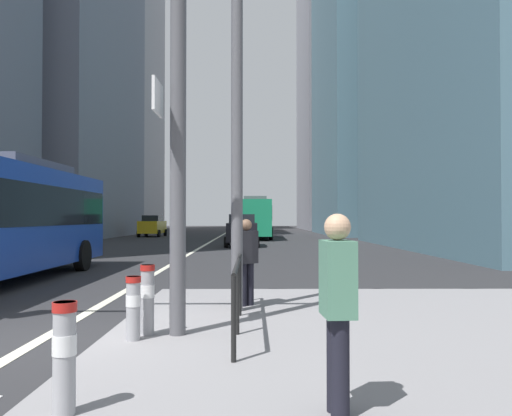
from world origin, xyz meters
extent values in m
plane|color=#28282B|center=(0.00, 20.00, 0.00)|extent=(160.00, 160.00, 0.00)
cube|color=gray|center=(5.50, -1.00, 0.07)|extent=(9.00, 10.00, 0.15)
cube|color=beige|center=(0.00, 30.00, 0.01)|extent=(0.20, 80.00, 0.01)
cube|color=slate|center=(-16.00, 38.75, 20.08)|extent=(13.88, 21.45, 40.16)
cube|color=#9E9EA3|center=(-16.00, 61.14, 25.17)|extent=(11.08, 19.33, 50.33)
cube|color=gray|center=(17.00, 68.96, 27.95)|extent=(13.10, 19.16, 55.91)
cube|color=#4C4C51|center=(-3.78, 7.43, 3.25)|extent=(1.76, 4.18, 0.30)
cylinder|color=black|center=(-2.57, 9.40, 0.50)|extent=(0.30, 1.00, 1.00)
cylinder|color=black|center=(-4.97, 9.41, 0.50)|extent=(0.30, 1.00, 1.00)
cube|color=#198456|center=(3.29, 35.44, 1.73)|extent=(2.73, 11.49, 2.75)
cube|color=black|center=(3.29, 35.44, 2.07)|extent=(2.76, 11.26, 1.10)
cube|color=#4C4C51|center=(3.26, 33.72, 3.25)|extent=(1.83, 4.15, 0.30)
cylinder|color=black|center=(2.17, 39.12, 0.50)|extent=(0.32, 1.01, 1.00)
cylinder|color=black|center=(4.57, 39.07, 0.50)|extent=(0.32, 1.01, 1.00)
cylinder|color=black|center=(2.02, 31.80, 0.50)|extent=(0.32, 1.01, 1.00)
cylinder|color=black|center=(4.42, 31.75, 0.50)|extent=(0.32, 1.01, 1.00)
cube|color=gold|center=(-6.19, 39.57, 0.87)|extent=(1.93, 4.20, 1.10)
cube|color=black|center=(-6.18, 39.72, 1.68)|extent=(1.58, 2.29, 0.52)
cylinder|color=black|center=(-5.33, 38.13, 0.32)|extent=(0.24, 0.65, 0.64)
cylinder|color=black|center=(-7.15, 38.20, 0.32)|extent=(0.24, 0.65, 0.64)
cylinder|color=black|center=(-5.22, 40.94, 0.32)|extent=(0.24, 0.65, 0.64)
cylinder|color=black|center=(-7.04, 41.01, 0.32)|extent=(0.24, 0.65, 0.64)
cube|color=black|center=(2.38, 23.57, 0.87)|extent=(1.82, 4.22, 1.10)
cube|color=black|center=(2.38, 23.42, 1.68)|extent=(1.52, 2.29, 0.52)
cylinder|color=black|center=(1.45, 24.99, 0.32)|extent=(0.23, 0.64, 0.64)
cylinder|color=black|center=(3.27, 25.01, 0.32)|extent=(0.23, 0.64, 0.64)
cylinder|color=black|center=(1.48, 22.13, 0.32)|extent=(0.23, 0.64, 0.64)
cylinder|color=black|center=(3.30, 22.15, 0.32)|extent=(0.23, 0.64, 0.64)
cylinder|color=#515156|center=(1.99, -0.44, 3.15)|extent=(0.22, 0.22, 6.00)
cube|color=white|center=(1.74, -0.62, 3.35)|extent=(0.04, 0.60, 0.44)
cylinder|color=#56565B|center=(2.74, 1.34, 4.15)|extent=(0.20, 0.20, 8.00)
cylinder|color=#99999E|center=(1.48, -3.26, 0.61)|extent=(0.18, 0.18, 0.91)
cylinder|color=white|center=(1.48, -3.26, 0.71)|extent=(0.19, 0.19, 0.16)
cylinder|color=#B21E19|center=(1.48, -3.26, 1.02)|extent=(0.20, 0.20, 0.08)
cylinder|color=#99999E|center=(1.46, -0.75, 0.56)|extent=(0.18, 0.18, 0.83)
cylinder|color=white|center=(1.46, -0.75, 0.66)|extent=(0.19, 0.19, 0.15)
cylinder|color=#B21E19|center=(1.46, -0.75, 0.94)|extent=(0.20, 0.20, 0.08)
cylinder|color=#99999E|center=(1.58, -0.43, 0.62)|extent=(0.18, 0.18, 0.95)
cylinder|color=white|center=(1.58, -0.43, 0.74)|extent=(0.19, 0.19, 0.17)
cylinder|color=#B21E19|center=(1.58, -0.43, 1.06)|extent=(0.20, 0.20, 0.08)
cylinder|color=black|center=(2.80, -1.77, 0.62)|extent=(0.06, 0.06, 0.95)
cylinder|color=black|center=(2.80, -0.43, 0.62)|extent=(0.06, 0.06, 0.95)
cylinder|color=black|center=(2.80, 0.91, 0.62)|extent=(0.06, 0.06, 0.95)
cylinder|color=black|center=(2.80, 2.25, 0.62)|extent=(0.06, 0.06, 0.95)
cylinder|color=black|center=(2.80, 0.24, 1.10)|extent=(0.06, 4.01, 0.06)
cylinder|color=black|center=(3.70, -3.36, 0.55)|extent=(0.15, 0.15, 0.79)
cylinder|color=black|center=(3.69, -3.20, 0.55)|extent=(0.15, 0.15, 0.79)
cube|color=#4C7F66|center=(3.70, -3.28, 1.25)|extent=(0.26, 0.39, 0.61)
sphere|color=tan|center=(3.70, -3.28, 1.67)|extent=(0.22, 0.22, 0.22)
cylinder|color=black|center=(2.96, 1.90, 0.53)|extent=(0.15, 0.15, 0.76)
cylinder|color=black|center=(2.83, 1.80, 0.53)|extent=(0.15, 0.15, 0.76)
cube|color=#232328|center=(2.89, 1.85, 1.21)|extent=(0.45, 0.42, 0.59)
sphere|color=brown|center=(2.89, 1.85, 1.61)|extent=(0.21, 0.21, 0.21)
camera|label=1|loc=(3.01, -7.43, 1.74)|focal=35.91mm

